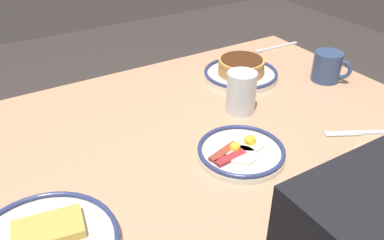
# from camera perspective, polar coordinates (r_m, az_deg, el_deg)

# --- Properties ---
(dining_table) EXTENTS (1.27, 0.83, 0.73)m
(dining_table) POSITION_cam_1_polar(r_m,az_deg,el_deg) (1.05, 0.21, -4.79)
(dining_table) COLOR tan
(dining_table) RESTS_ON ground_plane
(plate_near_main) EXTENTS (0.24, 0.24, 0.06)m
(plate_near_main) POSITION_cam_1_polar(r_m,az_deg,el_deg) (1.26, 7.12, 7.13)
(plate_near_main) COLOR silver
(plate_near_main) RESTS_ON dining_table
(plate_far_companion) EXTENTS (0.20, 0.20, 0.04)m
(plate_far_companion) POSITION_cam_1_polar(r_m,az_deg,el_deg) (0.91, 7.16, -4.54)
(plate_far_companion) COLOR silver
(plate_far_companion) RESTS_ON dining_table
(coffee_mug) EXTENTS (0.09, 0.11, 0.09)m
(coffee_mug) POSITION_cam_1_polar(r_m,az_deg,el_deg) (1.30, 19.14, 7.39)
(coffee_mug) COLOR #334772
(coffee_mug) RESTS_ON dining_table
(drinking_glass) EXTENTS (0.08, 0.08, 0.11)m
(drinking_glass) POSITION_cam_1_polar(r_m,az_deg,el_deg) (1.06, 7.14, 3.75)
(drinking_glass) COLOR silver
(drinking_glass) RESTS_ON dining_table
(fork_near) EXTENTS (0.20, 0.03, 0.01)m
(fork_near) POSITION_cam_1_polar(r_m,az_deg,el_deg) (1.53, 12.07, 10.29)
(fork_near) COLOR silver
(fork_near) RESTS_ON dining_table
(butter_knife) EXTENTS (0.19, 0.11, 0.01)m
(butter_knife) POSITION_cam_1_polar(r_m,az_deg,el_deg) (1.07, 23.92, -1.69)
(butter_knife) COLOR silver
(butter_knife) RESTS_ON dining_table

